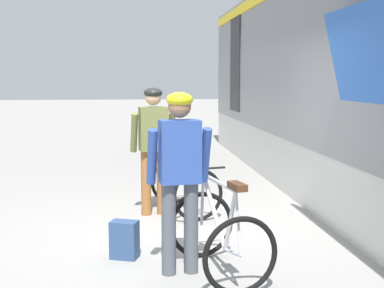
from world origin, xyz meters
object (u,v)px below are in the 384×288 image
object	(u,v)px
cyclist_near_in_olive	(153,139)
cyclist_far_in_blue	(180,167)
bicycle_near_teal	(185,184)
bicycle_far_silver	(219,234)
backpack_on_platform	(124,240)

from	to	relation	value
cyclist_near_in_olive	cyclist_far_in_blue	bearing A→B (deg)	-85.85
bicycle_near_teal	bicycle_far_silver	distance (m)	2.40
cyclist_near_in_olive	backpack_on_platform	size ratio (longest dim) A/B	4.40
bicycle_near_teal	bicycle_far_silver	xyz separation A→B (m)	(0.09, -2.40, 0.00)
cyclist_near_in_olive	cyclist_far_in_blue	size ratio (longest dim) A/B	1.00
cyclist_far_in_blue	bicycle_far_silver	xyz separation A→B (m)	(0.37, -0.08, -0.65)
cyclist_far_in_blue	backpack_on_platform	world-z (taller)	cyclist_far_in_blue
cyclist_near_in_olive	cyclist_far_in_blue	xyz separation A→B (m)	(0.16, -2.25, 0.00)
bicycle_near_teal	backpack_on_platform	world-z (taller)	bicycle_near_teal
cyclist_far_in_blue	backpack_on_platform	bearing A→B (deg)	138.02
cyclist_far_in_blue	backpack_on_platform	xyz separation A→B (m)	(-0.54, 0.49, -0.85)
cyclist_near_in_olive	bicycle_far_silver	xyz separation A→B (m)	(0.54, -2.33, -0.65)
cyclist_far_in_blue	bicycle_near_teal	size ratio (longest dim) A/B	1.45
cyclist_near_in_olive	backpack_on_platform	world-z (taller)	cyclist_near_in_olive
cyclist_near_in_olive	bicycle_near_teal	world-z (taller)	cyclist_near_in_olive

